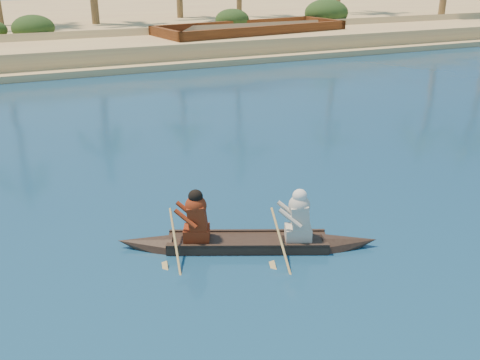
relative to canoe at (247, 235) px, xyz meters
name	(u,v)px	position (x,y,z in m)	size (l,w,h in m)	color
canoe	(247,235)	(0.00, 0.00, 0.00)	(5.37, 2.90, 1.53)	#30241A
barge_right	(251,40)	(12.16, 25.42, 0.49)	(13.93, 6.42, 2.24)	brown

